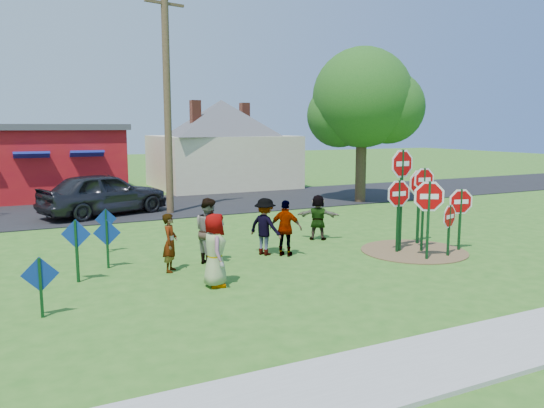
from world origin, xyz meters
The scene contains 26 objects.
ground centered at (0.00, 0.00, 0.00)m, with size 120.00×120.00×0.00m, color #2D631C.
sidewalk centered at (0.00, -7.20, 0.04)m, with size 22.00×1.80×0.08m, color #9E9E99.
road centered at (0.00, 11.50, 0.02)m, with size 120.00×7.50×0.04m, color black.
dirt_patch centered at (4.50, -1.00, 0.01)m, with size 3.20×3.20×0.03m, color brown.
red_building centered at (-5.50, 17.99, 1.97)m, with size 9.40×7.69×3.90m.
cream_house centered at (5.50, 18.00, 2.92)m, with size 9.40×9.40×6.50m.
stop_sign_a centered at (4.13, -1.96, 1.65)m, with size 1.04×0.58×2.42m.
stop_sign_b centered at (4.09, -0.81, 2.38)m, with size 1.16×0.12×3.27m.
stop_sign_c centered at (4.68, -1.13, 1.90)m, with size 0.96×0.10×2.69m.
stop_sign_d centered at (5.28, -0.26, 1.82)m, with size 1.15×0.08×2.57m.
stop_sign_e centered at (4.96, -1.93, 1.09)m, with size 0.90×0.31×1.66m.
stop_sign_f centered at (5.80, -1.52, 1.41)m, with size 1.02×0.30×2.05m.
stop_sign_g centered at (3.94, -0.88, 1.61)m, with size 1.10×0.08×2.35m.
blue_diamond_a centered at (-6.01, -2.12, 0.76)m, with size 0.72×0.10×1.25m.
blue_diamond_b centered at (-5.08, 0.13, 0.98)m, with size 0.66×0.34×1.57m.
blue_diamond_c centered at (-4.20, 1.15, 0.82)m, with size 0.69×0.25×1.33m.
blue_diamond_d centered at (-3.94, 3.00, 0.84)m, with size 0.63×0.09×1.34m.
person_a centered at (-2.17, -1.67, 0.88)m, with size 0.86×0.56×1.76m, color #384A84.
person_b centered at (-2.78, 0.08, 0.77)m, with size 0.56×0.37×1.55m, color teal.
person_c centered at (-1.59, 0.40, 0.92)m, with size 0.90×0.70×1.85m, color brown.
person_d centered at (0.25, 0.65, 0.85)m, with size 1.10×0.63×1.70m, color #35353A.
person_e centered at (0.72, 0.23, 0.83)m, with size 0.97×0.41×1.66m, color #472D55.
person_f centered at (2.75, 1.77, 0.77)m, with size 1.42×0.45×1.54m, color #1D532F.
suv centered at (-2.92, 9.98, 0.95)m, with size 2.16×5.36×1.83m, color #2D2C31.
utility_pole centered at (-0.26, 9.25, 5.30)m, with size 2.43×0.68×10.07m.
leafy_tree centered at (9.40, 8.48, 4.91)m, with size 5.37×4.90×7.63m.
Camera 1 is at (-6.36, -13.27, 3.79)m, focal length 35.00 mm.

